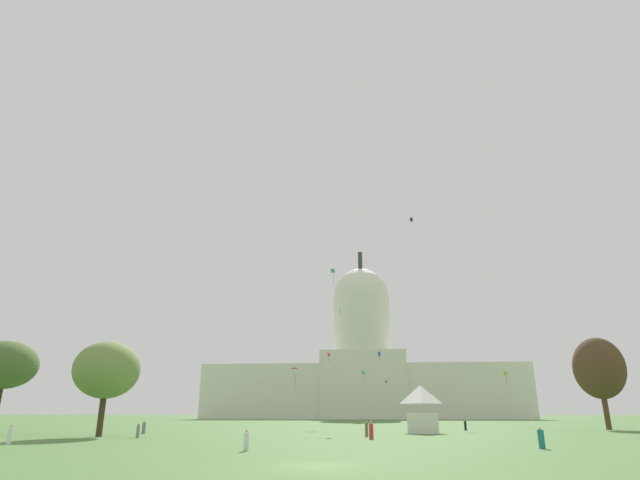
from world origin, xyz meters
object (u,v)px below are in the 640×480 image
Objects in this scene: person_olive_near_tent at (367,429)px; person_red_mid_right at (371,431)px; person_teal_back_left at (415,426)px; person_grey_aisle_center at (144,428)px; kite_black_high at (411,220)px; kite_white_mid at (340,305)px; person_white_front_right at (246,441)px; person_white_back_center at (10,435)px; person_teal_front_center at (541,439)px; kite_orange_low at (260,382)px; tree_west_near at (107,370)px; kite_green_high at (333,271)px; tree_east_mid at (599,368)px; kite_red_mid at (329,355)px; person_grey_deep_crowd at (138,431)px; event_tent at (421,408)px; person_black_mid_left at (465,425)px; kite_turquoise_low at (363,373)px; kite_blue_low at (379,354)px; tree_west_far at (5,365)px; kite_violet_low at (386,382)px; kite_lime_low at (505,374)px; kite_gold_low at (330,368)px; kite_magenta_low at (294,370)px; capitol_building at (363,369)px.

person_olive_near_tent is 0.97× the size of person_red_mid_right.
person_grey_aisle_center is (-36.63, -17.29, 0.07)m from person_teal_back_left.
kite_black_high is 76.08m from kite_white_mid.
person_white_back_center reaches higher than person_white_front_right.
kite_orange_low reaches higher than person_teal_front_center.
kite_orange_low reaches higher than tree_west_near.
person_teal_back_left is at bearing 25.17° from person_white_back_center.
kite_orange_low is (-23.03, 30.56, -24.36)m from kite_green_high.
tree_west_near is 47.86m from person_teal_front_center.
tree_east_mid reaches higher than person_olive_near_tent.
person_white_front_right is 0.36× the size of kite_red_mid.
person_olive_near_tent is (25.09, 6.02, 0.09)m from person_grey_deep_crowd.
person_red_mid_right is 98.14m from kite_orange_low.
person_black_mid_left is at bearing 56.56° from event_tent.
kite_turquoise_low is at bearing 0.90° from kite_red_mid.
tree_west_near is 69.59m from kite_green_high.
person_red_mid_right is 105.58m from kite_black_high.
kite_blue_low is (28.48, 64.72, 14.74)m from person_grey_deep_crowd.
kite_black_high is at bearing 16.12° from kite_red_mid.
person_red_mid_right is 1.39× the size of kite_black_high.
person_teal_front_center reaches higher than person_black_mid_left.
person_grey_aisle_center is at bearing 151.02° from person_red_mid_right.
person_white_front_right is at bearing -42.96° from tree_west_near.
tree_west_far is at bearing -87.68° from kite_turquoise_low.
kite_violet_low is at bearing 57.05° from kite_red_mid.
kite_turquoise_low reaches higher than person_grey_aisle_center.
person_grey_aisle_center is 0.98× the size of person_white_back_center.
kite_turquoise_low is (30.89, 106.40, 12.58)m from person_white_back_center.
person_black_mid_left is 35.95m from kite_lime_low.
person_teal_front_center is at bearing -51.51° from kite_turquoise_low.
kite_turquoise_low reaches higher than person_white_front_right.
tree_east_mid is 69.39m from person_white_front_right.
kite_black_high is 52.01m from kite_gold_low.
person_red_mid_right is (31.33, -2.78, -6.68)m from tree_west_near.
tree_west_far is at bearing 162.34° from person_red_mid_right.
kite_violet_low is (54.59, 112.52, 3.58)m from tree_west_far.
kite_blue_low is 2.18× the size of kite_orange_low.
kite_turquoise_low is at bearing 170.49° from kite_lime_low.
kite_gold_low is at bearing 109.68° from person_teal_back_left.
kite_lime_low is (60.95, 55.87, 2.99)m from tree_west_near.
person_grey_deep_crowd is 37.52m from kite_white_mid.
person_black_mid_left is (44.24, 16.31, -0.00)m from person_grey_aisle_center.
person_grey_aisle_center is 29.49m from person_olive_near_tent.
kite_turquoise_low is at bearing 71.69° from tree_west_near.
capitol_building is at bearing 88.88° from kite_magenta_low.
tree_west_far reaches higher than person_grey_deep_crowd.
event_tent is 5.02× the size of person_teal_back_left.
kite_orange_low is at bearing -49.75° from kite_red_mid.
capitol_building is 16.56× the size of event_tent.
kite_orange_low is at bearing -91.88° from kite_violet_low.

